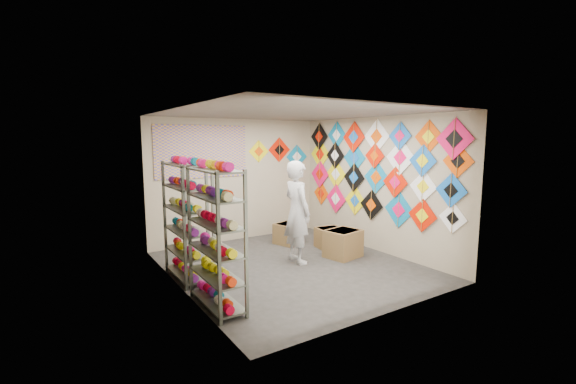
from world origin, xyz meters
TOP-DOWN VIEW (x-y plane):
  - ground at (0.00, 0.00)m, footprint 4.50×4.50m
  - room_walls at (0.00, 0.00)m, footprint 4.50×4.50m
  - shelf_rack_front at (-1.78, -0.85)m, footprint 0.40×1.10m
  - shelf_rack_back at (-1.78, 0.45)m, footprint 0.40×1.10m
  - string_spools at (-1.78, -0.20)m, footprint 0.12×2.36m
  - kite_wall_display at (1.98, 0.08)m, footprint 0.06×4.27m
  - back_wall_kites at (1.13, 2.24)m, footprint 1.60×0.02m
  - poster at (-0.80, 2.23)m, footprint 2.00×0.01m
  - shopkeeper at (0.21, 0.16)m, footprint 0.72×0.51m
  - carton_a at (1.12, -0.07)m, footprint 0.72×0.64m
  - carton_b at (1.31, 0.59)m, footprint 0.58×0.50m
  - carton_c at (0.74, 1.29)m, footprint 0.59×0.62m

SIDE VIEW (x-z plane):
  - ground at x=0.00m, z-range 0.00..0.00m
  - carton_b at x=1.31m, z-range 0.00..0.42m
  - carton_c at x=0.74m, z-range 0.00..0.44m
  - carton_a at x=1.12m, z-range 0.00..0.53m
  - shopkeeper at x=0.21m, z-range 0.00..1.88m
  - shelf_rack_front at x=-1.78m, z-range 0.00..1.90m
  - shelf_rack_back at x=-1.78m, z-range 0.00..1.90m
  - string_spools at x=-1.78m, z-range 0.99..1.11m
  - room_walls at x=0.00m, z-range -0.61..3.89m
  - kite_wall_display at x=1.98m, z-range 0.61..2.70m
  - back_wall_kites at x=1.13m, z-range 1.55..2.32m
  - poster at x=-0.80m, z-range 1.45..2.55m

